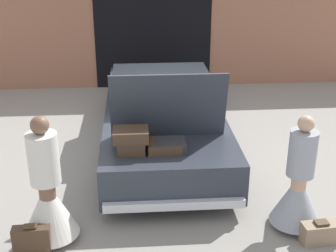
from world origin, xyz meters
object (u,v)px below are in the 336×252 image
Objects in this scene: person_left at (48,198)px; suitcase_beside_right_person at (320,233)px; car at (162,115)px; suitcase_beside_left_person at (32,240)px; person_right at (298,189)px.

person_left is 3.40m from suitcase_beside_right_person.
person_left is (-1.57, -2.70, 0.01)m from car.
suitcase_beside_right_person is (3.54, -0.05, -0.05)m from suitcase_beside_left_person.
person_right is at bearing -59.21° from car.
suitcase_beside_right_person is (0.20, -0.38, -0.41)m from person_right.
person_right is at bearing 117.76° from suitcase_beside_right_person.
car reaches higher than suitcase_beside_left_person.
person_right is (1.58, -2.66, -0.02)m from car.
suitcase_beside_left_person is (-1.76, -2.98, -0.39)m from car.
suitcase_beside_right_person is at bearing 96.00° from person_left.
car is 11.04× the size of suitcase_beside_left_person.
car reaches higher than person_right.
car is 3.12m from person_left.
person_left reaches higher than person_right.
person_right is 3.24× the size of suitcase_beside_right_person.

